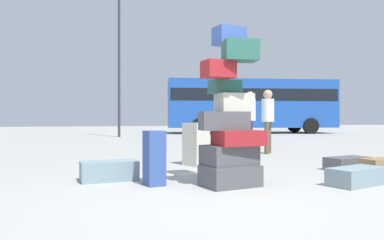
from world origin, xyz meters
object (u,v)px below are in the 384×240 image
Objects in this scene: suitcase_tower at (230,125)px; suitcase_cream_behind_tower at (196,144)px; person_tourist_with_camera at (268,116)px; parked_bus at (250,103)px; suitcase_slate_right_side at (357,176)px; suitcase_navy_upright_blue at (154,158)px; person_bearded_onlooker at (250,115)px; suitcase_charcoal_foreground_near at (348,163)px; suitcase_slate_left_side at (109,171)px; lamp_post at (119,40)px.

suitcase_cream_behind_tower is (0.15, 1.96, -0.38)m from suitcase_tower.
suitcase_cream_behind_tower is 0.50× the size of person_tourist_with_camera.
suitcase_cream_behind_tower is 0.08× the size of parked_bus.
suitcase_slate_right_side is (1.55, -0.42, -0.66)m from suitcase_tower.
person_tourist_with_camera reaches higher than suitcase_slate_right_side.
suitcase_tower is 2.95× the size of suitcase_navy_upright_blue.
person_bearded_onlooker is 11.64m from parked_bus.
suitcase_charcoal_foreground_near is at bearing 37.42° from suitcase_slate_right_side.
person_tourist_with_camera reaches higher than suitcase_cream_behind_tower.
person_bearded_onlooker is (4.06, 4.04, 0.83)m from suitcase_slate_left_side.
suitcase_slate_right_side is (1.40, -2.38, -0.27)m from suitcase_cream_behind_tower.
person_bearded_onlooker is at bearing 43.16° from suitcase_navy_upright_blue.
suitcase_cream_behind_tower is at bearing -16.79° from person_bearded_onlooker.
person_bearded_onlooker is at bearing 61.58° from suitcase_tower.
lamp_post reaches higher than person_bearded_onlooker.
suitcase_cream_behind_tower is 11.60m from lamp_post.
suitcase_tower is at bearing -27.77° from suitcase_navy_upright_blue.
suitcase_tower is 1.26× the size of person_bearded_onlooker.
person_tourist_with_camera is (-0.14, -1.26, -0.04)m from person_bearded_onlooker.
suitcase_slate_right_side is 14.05m from lamp_post.
suitcase_cream_behind_tower is at bearing 29.77° from suitcase_slate_left_side.
suitcase_slate_left_side is 17.21m from parked_bus.
suitcase_slate_right_side is at bearing -82.08° from lamp_post.
suitcase_slate_left_side is at bearing -13.73° from person_tourist_with_camera.
suitcase_navy_upright_blue is at bearing -49.97° from suitcase_slate_left_side.
parked_bus is at bearing 51.63° from suitcase_slate_left_side.
person_tourist_with_camera is at bearing 78.37° from suitcase_charcoal_foreground_near.
lamp_post is at bearing 70.03° from suitcase_cream_behind_tower.
person_bearded_onlooker is 1.27m from person_tourist_with_camera.
lamp_post reaches higher than suitcase_tower.
person_bearded_onlooker reaches higher than suitcase_slate_left_side.
suitcase_navy_upright_blue is 17.35m from parked_bus.
suitcase_charcoal_foreground_near is 0.11× the size of lamp_post.
person_tourist_with_camera reaches higher than suitcase_navy_upright_blue.
suitcase_charcoal_foreground_near is at bearing -98.51° from parked_bus.
suitcase_slate_right_side reaches higher than suitcase_charcoal_foreground_near.
person_tourist_with_camera is 12.85m from parked_bus.
suitcase_tower is at bearing 148.49° from suitcase_slate_right_side.
person_bearded_onlooker is (3.54, 4.55, 0.61)m from suitcase_navy_upright_blue.
lamp_post reaches higher than suitcase_slate_left_side.
suitcase_slate_left_side is (-0.53, 0.51, -0.21)m from suitcase_navy_upright_blue.
suitcase_tower is 5.53m from person_bearded_onlooker.
suitcase_slate_left_side is 5.79m from person_bearded_onlooker.
lamp_post is at bearing 92.57° from suitcase_charcoal_foreground_near.
lamp_post reaches higher than parked_bus.
person_tourist_with_camera is at bearing 12.63° from suitcase_cream_behind_tower.
suitcase_tower is 1.31× the size of person_tourist_with_camera.
parked_bus reaches higher than suitcase_tower.
suitcase_charcoal_foreground_near is at bearing 39.39° from person_tourist_with_camera.
suitcase_cream_behind_tower reaches higher than suitcase_slate_right_side.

